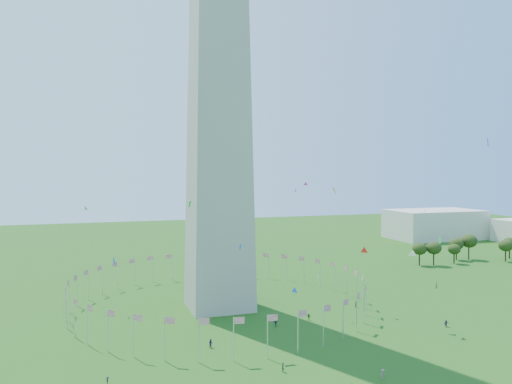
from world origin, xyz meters
TOP-DOWN VIEW (x-y plane):
  - ground at (0.00, 0.00)m, footprint 600.00×600.00m
  - washington_monument at (0.00, 50.00)m, footprint 16.80×16.80m
  - flag_ring at (-0.00, 50.00)m, footprint 80.24×80.24m
  - gov_building_east_a at (150.00, 150.00)m, footprint 50.00×30.00m
  - crowd at (8.44, 0.19)m, footprint 94.25×75.55m
  - kites_aloft at (22.88, 20.95)m, footprint 106.29×59.03m
  - tree_line_east at (114.81, 85.58)m, footprint 52.89×15.34m

SIDE VIEW (x-z plane):
  - ground at x=0.00m, z-range 0.00..0.00m
  - crowd at x=8.44m, z-range -0.11..1.86m
  - flag_ring at x=0.00m, z-range 0.00..9.00m
  - tree_line_east at x=114.81m, z-range -0.64..9.97m
  - gov_building_east_a at x=150.00m, z-range 0.00..16.00m
  - kites_aloft at x=22.88m, z-range 1.84..41.95m
  - washington_monument at x=0.00m, z-range 0.00..169.00m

